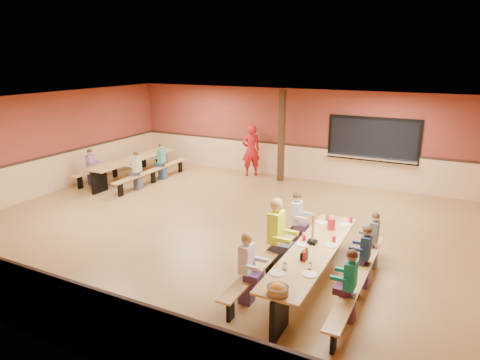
% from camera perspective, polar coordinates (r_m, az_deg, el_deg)
% --- Properties ---
extents(ground, '(12.00, 12.00, 0.00)m').
position_cam_1_polar(ground, '(10.55, -2.55, -6.20)').
color(ground, brown).
rests_on(ground, ground).
extents(room_envelope, '(12.04, 10.04, 3.02)m').
position_cam_1_polar(room_envelope, '(10.31, -2.60, -2.65)').
color(room_envelope, maroon).
rests_on(room_envelope, ground).
extents(kitchen_pass_through, '(2.78, 0.28, 1.38)m').
position_cam_1_polar(kitchen_pass_through, '(13.85, 17.29, 4.95)').
color(kitchen_pass_through, black).
rests_on(kitchen_pass_through, ground).
extents(structural_post, '(0.18, 0.18, 3.00)m').
position_cam_1_polar(structural_post, '(14.05, 5.55, 5.81)').
color(structural_post, black).
rests_on(structural_post, ground).
extents(cafeteria_table_main, '(1.91, 3.70, 0.74)m').
position_cam_1_polar(cafeteria_table_main, '(7.84, 9.63, -10.52)').
color(cafeteria_table_main, '#AE8245').
rests_on(cafeteria_table_main, ground).
extents(cafeteria_table_second, '(1.91, 3.70, 0.74)m').
position_cam_1_polar(cafeteria_table_second, '(14.73, -14.09, 2.00)').
color(cafeteria_table_second, '#AE8245').
rests_on(cafeteria_table_second, ground).
extents(seated_child_white_left, '(0.39, 0.32, 1.25)m').
position_cam_1_polar(seated_child_white_left, '(7.25, 0.89, -11.75)').
color(seated_child_white_left, white).
rests_on(seated_child_white_left, ground).
extents(seated_adult_yellow, '(0.49, 0.40, 1.45)m').
position_cam_1_polar(seated_adult_yellow, '(8.24, 4.79, -7.42)').
color(seated_adult_yellow, '#E2FF26').
rests_on(seated_adult_yellow, ground).
extents(seated_child_grey_left, '(0.38, 0.31, 1.24)m').
position_cam_1_polar(seated_child_grey_left, '(9.28, 7.51, -5.42)').
color(seated_child_grey_left, silver).
rests_on(seated_child_grey_left, ground).
extents(seated_child_teal_right, '(0.36, 0.29, 1.19)m').
position_cam_1_polar(seated_child_teal_right, '(7.02, 14.43, -13.56)').
color(seated_child_teal_right, '#15866F').
rests_on(seated_child_teal_right, ground).
extents(seated_child_navy_right, '(0.34, 0.28, 1.15)m').
position_cam_1_polar(seated_child_navy_right, '(8.05, 16.32, -9.85)').
color(seated_child_navy_right, navy).
rests_on(seated_child_navy_right, ground).
extents(seated_child_char_right, '(0.33, 0.27, 1.13)m').
position_cam_1_polar(seated_child_char_right, '(8.77, 17.35, -7.75)').
color(seated_child_char_right, '#52575D').
rests_on(seated_child_char_right, ground).
extents(seated_child_purple_sec, '(0.34, 0.28, 1.15)m').
position_cam_1_polar(seated_child_purple_sec, '(14.55, -19.25, 1.60)').
color(seated_child_purple_sec, '#986099').
rests_on(seated_child_purple_sec, ground).
extents(seated_child_green_sec, '(0.38, 0.31, 1.22)m').
position_cam_1_polar(seated_child_green_sec, '(14.58, -10.36, 2.43)').
color(seated_child_green_sec, '#3F816B').
rests_on(seated_child_green_sec, ground).
extents(seated_child_tan_sec, '(0.35, 0.29, 1.18)m').
position_cam_1_polar(seated_child_tan_sec, '(13.64, -13.53, 1.19)').
color(seated_child_tan_sec, '#AFAD8A').
rests_on(seated_child_tan_sec, ground).
extents(standing_woman, '(0.77, 0.75, 1.78)m').
position_cam_1_polar(standing_woman, '(14.76, 1.47, 3.97)').
color(standing_woman, '#AF1417').
rests_on(standing_woman, ground).
extents(punch_pitcher, '(0.16, 0.16, 0.22)m').
position_cam_1_polar(punch_pitcher, '(8.61, 12.08, -5.78)').
color(punch_pitcher, red).
rests_on(punch_pitcher, cafeteria_table_main).
extents(chip_bowl, '(0.32, 0.32, 0.15)m').
position_cam_1_polar(chip_bowl, '(6.32, 5.07, -14.32)').
color(chip_bowl, orange).
rests_on(chip_bowl, cafeteria_table_main).
extents(napkin_dispenser, '(0.10, 0.14, 0.13)m').
position_cam_1_polar(napkin_dispenser, '(7.34, 8.55, -9.96)').
color(napkin_dispenser, black).
rests_on(napkin_dispenser, cafeteria_table_main).
extents(condiment_mustard, '(0.06, 0.06, 0.17)m').
position_cam_1_polar(condiment_mustard, '(7.45, 8.86, -9.38)').
color(condiment_mustard, yellow).
rests_on(condiment_mustard, cafeteria_table_main).
extents(condiment_ketchup, '(0.06, 0.06, 0.17)m').
position_cam_1_polar(condiment_ketchup, '(7.27, 8.58, -10.08)').
color(condiment_ketchup, '#B2140F').
rests_on(condiment_ketchup, cafeteria_table_main).
extents(table_paddle, '(0.16, 0.16, 0.56)m').
position_cam_1_polar(table_paddle, '(7.91, 9.65, -7.45)').
color(table_paddle, black).
rests_on(table_paddle, cafeteria_table_main).
extents(place_settings, '(0.65, 3.30, 0.11)m').
position_cam_1_polar(place_settings, '(7.72, 9.72, -8.73)').
color(place_settings, beige).
rests_on(place_settings, cafeteria_table_main).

